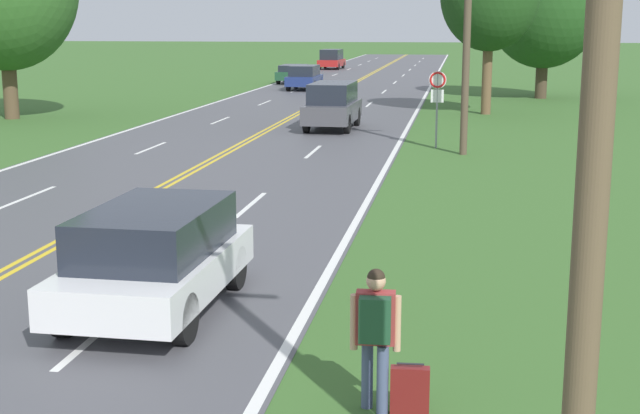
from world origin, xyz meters
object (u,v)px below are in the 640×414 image
at_px(traffic_sign, 437,90).
at_px(car_white_hatchback_nearest, 156,256).
at_px(car_dark_green_hatchback_mid_far, 293,73).
at_px(car_dark_grey_suv_approaching, 333,105).
at_px(car_red_van_receding, 332,59).
at_px(tree_mid_treeline, 545,0).
at_px(hitchhiker_person, 375,326).
at_px(car_dark_blue_hatchback_mid_near, 304,77).
at_px(suitcase, 410,391).

distance_m(traffic_sign, car_white_hatchback_nearest, 18.97).
relative_size(car_white_hatchback_nearest, car_dark_green_hatchback_mid_far, 1.04).
xyz_separation_m(traffic_sign, car_dark_grey_suv_approaching, (-4.35, 4.98, -1.00)).
bearing_deg(car_white_hatchback_nearest, car_red_van_receding, -172.71).
distance_m(tree_mid_treeline, car_white_hatchback_nearest, 41.67).
bearing_deg(car_white_hatchback_nearest, car_dark_green_hatchback_mid_far, -170.49).
distance_m(tree_mid_treeline, car_dark_grey_suv_approaching, 19.94).
bearing_deg(car_dark_green_hatchback_mid_far, hitchhiker_person, -168.36).
bearing_deg(car_dark_blue_hatchback_mid_near, car_dark_green_hatchback_mid_far, 17.84).
relative_size(suitcase, car_white_hatchback_nearest, 0.14).
distance_m(suitcase, traffic_sign, 21.71).
height_order(car_white_hatchback_nearest, car_red_van_receding, car_red_van_receding).
bearing_deg(car_dark_blue_hatchback_mid_near, tree_mid_treeline, -105.67).
xyz_separation_m(traffic_sign, car_dark_blue_hatchback_mid_near, (-9.28, 26.17, -1.16)).
bearing_deg(traffic_sign, car_red_van_receding, 102.22).
distance_m(hitchhiker_person, tree_mid_treeline, 44.05).
distance_m(hitchhiker_person, traffic_sign, 21.67).
relative_size(suitcase, car_dark_blue_hatchback_mid_near, 0.15).
height_order(traffic_sign, car_dark_grey_suv_approaching, traffic_sign).
xyz_separation_m(tree_mid_treeline, car_red_van_receding, (-16.68, 30.79, -4.55)).
distance_m(tree_mid_treeline, car_dark_blue_hatchback_mid_near, 15.88).
height_order(suitcase, tree_mid_treeline, tree_mid_treeline).
distance_m(hitchhiker_person, car_white_hatchback_nearest, 4.70).
relative_size(tree_mid_treeline, car_dark_blue_hatchback_mid_near, 2.37).
bearing_deg(car_dark_blue_hatchback_mid_near, car_dark_grey_suv_approaching, -166.06).
bearing_deg(tree_mid_treeline, car_dark_green_hatchback_mid_far, 147.45).
relative_size(suitcase, car_dark_green_hatchback_mid_far, 0.15).
xyz_separation_m(hitchhiker_person, car_dark_grey_suv_approaching, (-4.35, 26.62, -0.01)).
relative_size(tree_mid_treeline, car_red_van_receding, 2.16).
distance_m(car_dark_blue_hatchback_mid_near, car_dark_green_hatchback_mid_far, 6.48).
relative_size(suitcase, traffic_sign, 0.23).
height_order(tree_mid_treeline, car_dark_blue_hatchback_mid_near, tree_mid_treeline).
distance_m(car_white_hatchback_nearest, car_dark_green_hatchback_mid_far, 51.52).
bearing_deg(hitchhiker_person, car_dark_green_hatchback_mid_far, 9.07).
bearing_deg(car_white_hatchback_nearest, car_dark_blue_hatchback_mid_near, -171.71).
xyz_separation_m(suitcase, car_dark_green_hatchback_mid_far, (-11.57, 54.00, 0.45)).
distance_m(suitcase, car_dark_grey_suv_approaching, 27.05).
distance_m(hitchhiker_person, car_red_van_receding, 75.16).
bearing_deg(car_dark_grey_suv_approaching, traffic_sign, 42.29).
distance_m(car_dark_grey_suv_approaching, car_dark_blue_hatchback_mid_near, 21.75).
bearing_deg(car_dark_green_hatchback_mid_far, tree_mid_treeline, -122.62).
relative_size(car_dark_grey_suv_approaching, car_dark_blue_hatchback_mid_near, 1.14).
relative_size(traffic_sign, car_dark_blue_hatchback_mid_near, 0.67).
bearing_deg(traffic_sign, car_white_hatchback_nearest, -100.89).
bearing_deg(hitchhiker_person, tree_mid_treeline, -9.54).
xyz_separation_m(car_dark_grey_suv_approaching, car_dark_green_hatchback_mid_far, (-6.83, 27.38, -0.27)).
height_order(tree_mid_treeline, car_red_van_receding, tree_mid_treeline).
relative_size(hitchhiker_person, car_dark_blue_hatchback_mid_near, 0.42).
bearing_deg(traffic_sign, car_dark_grey_suv_approaching, 131.13).
relative_size(car_dark_blue_hatchback_mid_near, car_red_van_receding, 0.91).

